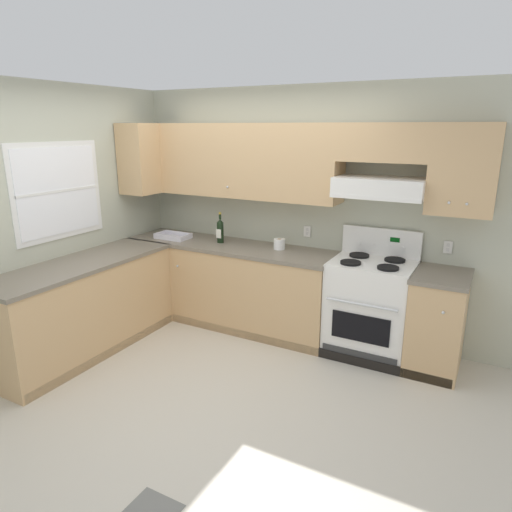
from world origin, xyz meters
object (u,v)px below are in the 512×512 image
object	(u,v)px
stove	(370,307)
paper_towel_roll	(279,244)
wine_bottle	(220,230)
bowl	(173,237)

from	to	relation	value
stove	paper_towel_roll	bearing A→B (deg)	175.59
stove	wine_bottle	bearing A→B (deg)	179.36
bowl	paper_towel_roll	distance (m)	1.29
wine_bottle	paper_towel_roll	distance (m)	0.70
stove	bowl	bearing A→B (deg)	-178.26
wine_bottle	bowl	size ratio (longest dim) A/B	0.89
stove	paper_towel_roll	distance (m)	1.12
wine_bottle	paper_towel_roll	bearing A→B (deg)	4.84
wine_bottle	bowl	xyz separation A→B (m)	(-0.59, -0.09, -0.12)
stove	bowl	size ratio (longest dim) A/B	3.14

